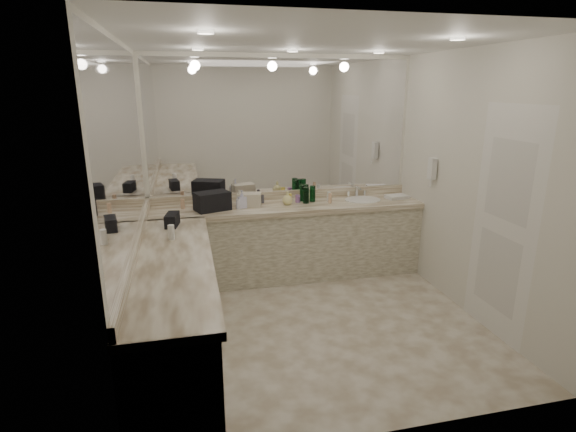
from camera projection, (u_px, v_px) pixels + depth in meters
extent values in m
plane|color=beige|center=(314.00, 323.00, 4.41)|extent=(3.20, 3.20, 0.00)
plane|color=white|center=(319.00, 40.00, 3.68)|extent=(3.20, 3.20, 0.00)
cube|color=silver|center=(282.00, 167.00, 5.45)|extent=(3.20, 0.02, 2.60)
cube|color=silver|center=(131.00, 204.00, 3.70)|extent=(0.02, 3.00, 2.60)
cube|color=silver|center=(473.00, 186.00, 4.39)|extent=(0.02, 3.00, 2.60)
cube|color=beige|center=(287.00, 243.00, 5.41)|extent=(3.20, 0.60, 0.84)
cube|color=beige|center=(287.00, 207.00, 5.28)|extent=(3.20, 0.64, 0.06)
cube|color=beige|center=(175.00, 314.00, 3.73)|extent=(0.60, 2.40, 0.84)
cube|color=beige|center=(172.00, 263.00, 3.60)|extent=(0.64, 2.42, 0.06)
cube|color=beige|center=(282.00, 195.00, 5.53)|extent=(3.20, 0.04, 0.10)
cube|color=beige|center=(137.00, 244.00, 3.80)|extent=(0.04, 3.00, 0.10)
cube|color=white|center=(282.00, 127.00, 5.31)|extent=(3.12, 0.01, 1.55)
cube|color=white|center=(126.00, 147.00, 3.57)|extent=(0.01, 2.92, 1.55)
cylinder|color=white|center=(363.00, 200.00, 5.49)|extent=(0.44, 0.44, 0.03)
cube|color=silver|center=(357.00, 191.00, 5.66)|extent=(0.24, 0.16, 0.14)
cube|color=white|center=(432.00, 169.00, 5.02)|extent=(0.06, 0.10, 0.24)
cube|color=white|center=(503.00, 225.00, 3.99)|extent=(0.02, 0.82, 2.10)
cube|color=black|center=(212.00, 201.00, 5.01)|extent=(0.43, 0.35, 0.21)
cube|color=black|center=(172.00, 219.00, 4.45)|extent=(0.15, 0.26, 0.13)
cube|color=beige|center=(249.00, 200.00, 5.19)|extent=(0.30, 0.22, 0.16)
cube|color=white|center=(397.00, 197.00, 5.56)|extent=(0.28, 0.20, 0.04)
cylinder|color=white|center=(171.00, 232.00, 4.04)|extent=(0.06, 0.06, 0.14)
imported|color=silver|center=(239.00, 198.00, 5.15)|extent=(0.08, 0.08, 0.20)
imported|color=silver|center=(242.00, 199.00, 5.11)|extent=(0.11, 0.11, 0.20)
imported|color=#E6DD8E|center=(287.00, 198.00, 5.25)|extent=(0.13, 0.13, 0.16)
cylinder|color=#094319|center=(306.00, 193.00, 5.42)|extent=(0.06, 0.06, 0.20)
cylinder|color=#094319|center=(302.00, 193.00, 5.43)|extent=(0.07, 0.07, 0.19)
cylinder|color=#094319|center=(313.00, 194.00, 5.39)|extent=(0.07, 0.07, 0.19)
cylinder|color=#094319|center=(306.00, 195.00, 5.31)|extent=(0.07, 0.07, 0.19)
cylinder|color=#E0B28C|center=(183.00, 204.00, 5.08)|extent=(0.05, 0.05, 0.11)
cylinder|color=#3F3F4C|center=(263.00, 199.00, 5.33)|extent=(0.04, 0.04, 0.10)
cylinder|color=#E0B28C|center=(330.00, 198.00, 5.33)|extent=(0.04, 0.04, 0.12)
cylinder|color=#9966B2|center=(298.00, 199.00, 5.37)|extent=(0.06, 0.06, 0.09)
cylinder|color=#F2D84C|center=(290.00, 198.00, 5.38)|extent=(0.05, 0.05, 0.10)
cylinder|color=white|center=(329.00, 196.00, 5.45)|extent=(0.04, 0.04, 0.11)
cylinder|color=silver|center=(238.00, 204.00, 5.07)|extent=(0.04, 0.04, 0.11)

